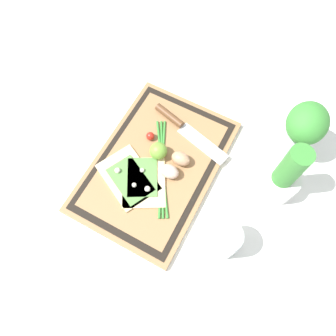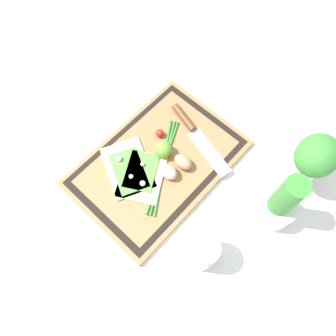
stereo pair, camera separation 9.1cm
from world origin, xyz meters
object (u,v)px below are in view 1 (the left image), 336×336
object	(u,v)px
knife	(179,124)
sauce_jar	(223,240)
egg_pink	(169,171)
pizza_slice_near	(128,178)
herb_glass	(303,129)
herb_pot	(282,178)
pizza_slice_far	(142,181)
cherry_tomato_red	(150,136)
egg_brown	(181,159)
lime	(158,151)

from	to	relation	value
knife	sauce_jar	bearing A→B (deg)	44.88
egg_pink	sauce_jar	xyz separation A→B (m)	(0.11, 0.21, 0.01)
pizza_slice_near	herb_glass	distance (m)	0.49
herb_pot	pizza_slice_far	bearing A→B (deg)	-63.75
knife	cherry_tomato_red	distance (m)	0.10
knife	egg_brown	bearing A→B (deg)	29.54
pizza_slice_far	sauce_jar	size ratio (longest dim) A/B	1.69
pizza_slice_near	sauce_jar	size ratio (longest dim) A/B	1.82
pizza_slice_near	cherry_tomato_red	world-z (taller)	same
herb_pot	herb_glass	bearing A→B (deg)	-177.65
pizza_slice_far	knife	xyz separation A→B (m)	(-0.21, 0.01, 0.00)
sauce_jar	egg_brown	bearing A→B (deg)	-127.82
pizza_slice_far	sauce_jar	world-z (taller)	sauce_jar
cherry_tomato_red	lime	bearing A→B (deg)	52.56
pizza_slice_far	cherry_tomato_red	bearing A→B (deg)	-159.80
pizza_slice_near	egg_brown	bearing A→B (deg)	137.70
lime	herb_glass	bearing A→B (deg)	122.79
egg_brown	cherry_tomato_red	xyz separation A→B (m)	(-0.03, -0.11, -0.01)
cherry_tomato_red	sauce_jar	size ratio (longest dim) A/B	0.22
egg_pink	herb_pot	size ratio (longest dim) A/B	0.25
pizza_slice_near	pizza_slice_far	xyz separation A→B (m)	(-0.01, 0.04, 0.00)
pizza_slice_far	herb_glass	size ratio (longest dim) A/B	0.97
pizza_slice_near	egg_pink	bearing A→B (deg)	124.73
knife	herb_pot	size ratio (longest dim) A/B	1.19
cherry_tomato_red	herb_glass	world-z (taller)	herb_glass
knife	egg_brown	xyz separation A→B (m)	(0.11, 0.06, 0.01)
pizza_slice_far	egg_brown	size ratio (longest dim) A/B	3.43
pizza_slice_far	herb_pot	size ratio (longest dim) A/B	0.85
cherry_tomato_red	egg_brown	bearing A→B (deg)	77.08
egg_brown	herb_glass	size ratio (longest dim) A/B	0.28
egg_brown	cherry_tomato_red	size ratio (longest dim) A/B	2.23
egg_brown	sauce_jar	distance (m)	0.25
pizza_slice_far	lime	distance (m)	0.10
pizza_slice_near	herb_pot	size ratio (longest dim) A/B	0.91
pizza_slice_near	herb_pot	world-z (taller)	herb_pot
pizza_slice_far	sauce_jar	distance (m)	0.27
egg_brown	lime	xyz separation A→B (m)	(0.01, -0.07, 0.01)
egg_pink	herb_glass	xyz separation A→B (m)	(-0.25, 0.27, 0.08)
sauce_jar	herb_glass	distance (m)	0.37
knife	herb_pot	world-z (taller)	herb_pot
sauce_jar	herb_pot	bearing A→B (deg)	162.37
egg_pink	lime	size ratio (longest dim) A/B	1.09
knife	herb_pot	xyz separation A→B (m)	(0.05, 0.33, 0.05)
herb_pot	egg_brown	bearing A→B (deg)	-77.26
egg_brown	egg_pink	bearing A→B (deg)	-11.43
egg_brown	herb_pot	size ratio (longest dim) A/B	0.25
herb_pot	egg_pink	bearing A→B (deg)	-68.41
knife	egg_pink	distance (m)	0.16
pizza_slice_near	knife	distance (m)	0.23
egg_pink	egg_brown	bearing A→B (deg)	168.57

